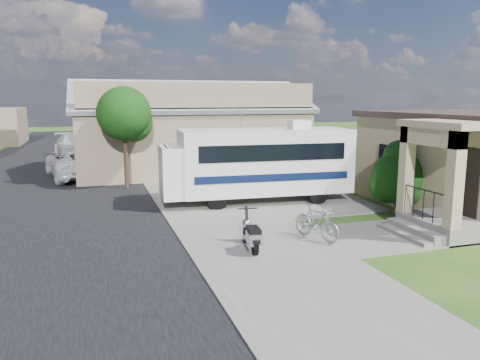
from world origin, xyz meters
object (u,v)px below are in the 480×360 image
object	(u,v)px
van	(76,147)
garden_hose	(400,227)
pickup_truck	(77,162)
shrub	(399,175)
motorhome	(258,162)
bicycle	(316,224)
scooter	(251,235)

from	to	relation	value
van	garden_hose	world-z (taller)	van
pickup_truck	van	xyz separation A→B (m)	(-0.18, 7.66, 0.07)
shrub	garden_hose	bearing A→B (deg)	-123.79
motorhome	bicycle	xyz separation A→B (m)	(-0.17, -5.38, -1.11)
scooter	pickup_truck	bearing A→B (deg)	115.83
motorhome	pickup_truck	distance (m)	10.85
bicycle	pickup_truck	xyz separation A→B (m)	(-6.74, 13.70, 0.29)
motorhome	garden_hose	world-z (taller)	motorhome
shrub	motorhome	bearing A→B (deg)	145.75
scooter	van	size ratio (longest dim) A/B	0.27
pickup_truck	shrub	bearing A→B (deg)	124.56
shrub	van	distance (m)	22.11
shrub	bicycle	world-z (taller)	shrub
motorhome	garden_hose	bearing A→B (deg)	-56.07
bicycle	van	xyz separation A→B (m)	(-6.92, 21.36, 0.35)
shrub	bicycle	distance (m)	5.18
motorhome	van	xyz separation A→B (m)	(-7.09, 15.98, -0.76)
motorhome	pickup_truck	xyz separation A→B (m)	(-6.91, 8.32, -0.82)
scooter	van	world-z (taller)	van
garden_hose	pickup_truck	bearing A→B (deg)	126.37
motorhome	van	distance (m)	17.50
motorhome	van	bearing A→B (deg)	117.71
scooter	garden_hose	distance (m)	5.21
motorhome	scooter	world-z (taller)	motorhome
garden_hose	bicycle	bearing A→B (deg)	-173.77
shrub	scooter	bearing A→B (deg)	-157.40
scooter	bicycle	distance (m)	2.08
scooter	motorhome	bearing A→B (deg)	75.92
motorhome	scooter	size ratio (longest dim) A/B	4.71
scooter	bicycle	size ratio (longest dim) A/B	0.95
shrub	bicycle	xyz separation A→B (m)	(-4.50, -2.43, -0.83)
bicycle	shrub	bearing A→B (deg)	8.41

